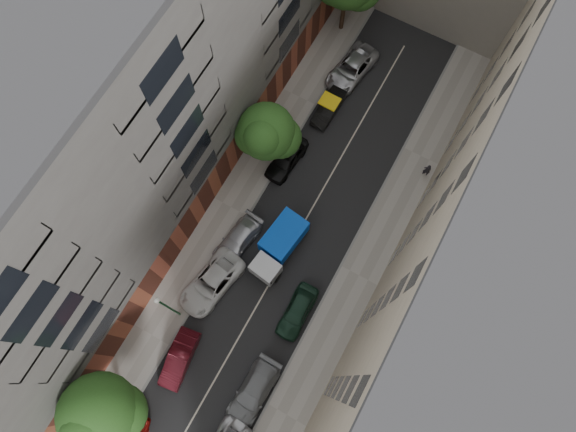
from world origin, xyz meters
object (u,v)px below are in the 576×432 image
Objects in this scene: car_left_3 at (237,241)px; car_right_2 at (297,311)px; tree_near at (99,415)px; car_left_2 at (212,283)px; car_left_4 at (287,158)px; car_right_1 at (253,392)px; car_left_5 at (329,108)px; car_left_1 at (179,359)px; tarp_truck at (279,246)px; lamp_post at (167,306)px; tree_mid at (267,134)px; pedestrian at (427,170)px; car_left_6 at (352,69)px.

car_right_2 is (6.40, -2.40, 0.05)m from car_left_3.
car_left_2 is at bearing 85.03° from tree_near.
car_right_1 is (6.40, -16.20, -0.01)m from car_left_4.
tree_near is at bearing -91.94° from car_left_5.
car_left_2 is 1.16× the size of car_left_3.
car_right_1 is (5.60, 0.60, 0.03)m from car_left_1.
tarp_truck is at bearing 133.66° from car_right_2.
lamp_post reaches higher than car_left_3.
tree_mid is at bearing 91.53° from lamp_post.
car_left_3 is 7.64m from lamp_post.
car_left_2 is at bearing -82.19° from car_left_3.
car_left_2 is 11.20m from car_left_4.
pedestrian is (9.20, -1.28, 0.29)m from car_left_5.
tarp_truck reaches higher than car_left_1.
car_left_1 is 0.61× the size of tree_near.
car_left_2 is 16.82m from car_left_5.
car_left_5 is 20.23m from lamp_post.
tree_near is at bearing -85.88° from car_left_3.
car_left_5 is 0.56× the size of lamp_post.
lamp_post reaches higher than tree_near.
car_right_2 is at bearing 42.16° from car_left_1.
car_left_4 is 0.62× the size of lamp_post.
pedestrian is at bearing 23.15° from tree_mid.
tarp_truck is 1.01× the size of car_left_2.
lamp_post is (-0.94, -6.60, 3.74)m from car_left_3.
car_left_6 is at bearing 95.17° from car_left_3.
car_left_4 is at bearing 121.39° from car_right_2.
tree_mid is (-1.31, 7.08, 3.89)m from car_left_3.
car_right_2 is at bearing 19.96° from car_left_2.
tree_near is (-1.70, -27.21, 3.95)m from car_left_5.
car_left_2 is 3.44× the size of pedestrian.
car_left_2 is 0.78× the size of tree_near.
car_left_6 is 1.06× the size of car_right_1.
car_left_4 is at bearing -86.44° from car_left_6.
car_left_3 is 13.22m from car_left_5.
tree_near is (-3.90, -15.02, 3.26)m from tarp_truck.
car_left_4 is at bearing 21.56° from tree_mid.
car_right_2 is 9.23m from lamp_post.
tarp_truck reaches higher than car_right_2.
car_left_3 is (0.00, 3.60, -0.08)m from car_left_2.
car_left_4 is at bearing 99.34° from car_left_2.
car_left_2 is 6.51m from car_right_2.
car_left_1 is 0.91× the size of car_left_3.
car_left_2 is (-0.80, 5.60, 0.05)m from car_left_1.
tarp_truck is 5.53m from car_left_2.
car_left_1 is 0.99× the size of car_right_2.
car_left_5 is at bearing 70.99° from tree_mid.
car_right_1 is at bearing 67.50° from pedestrian.
car_right_2 is at bearing 91.52° from car_right_1.
car_right_1 reaches higher than car_left_5.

